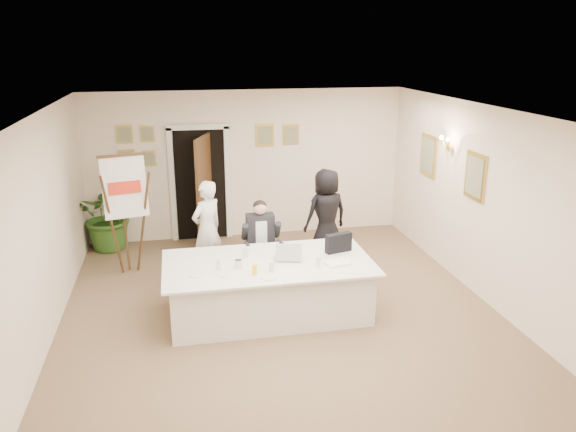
{
  "coord_description": "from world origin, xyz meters",
  "views": [
    {
      "loc": [
        -1.31,
        -6.93,
        3.65
      ],
      "look_at": [
        0.21,
        0.6,
        1.25
      ],
      "focal_mm": 35.0,
      "sensor_mm": 36.0,
      "label": 1
    }
  ],
  "objects_px": {
    "conference_table": "(268,287)",
    "oj_glass": "(255,270)",
    "potted_palm": "(110,215)",
    "paper_stack": "(338,263)",
    "flip_chart": "(126,221)",
    "seated_man": "(261,242)",
    "standing_man": "(207,229)",
    "steel_jug": "(238,264)",
    "laptop_bag": "(338,243)",
    "standing_woman": "(326,214)",
    "laptop": "(287,249)"
  },
  "relations": [
    {
      "from": "laptop",
      "to": "steel_jug",
      "type": "relative_size",
      "value": 3.41
    },
    {
      "from": "laptop",
      "to": "paper_stack",
      "type": "height_order",
      "value": "laptop"
    },
    {
      "from": "oj_glass",
      "to": "flip_chart",
      "type": "bearing_deg",
      "value": 127.54
    },
    {
      "from": "oj_glass",
      "to": "standing_woman",
      "type": "bearing_deg",
      "value": 55.64
    },
    {
      "from": "conference_table",
      "to": "standing_woman",
      "type": "distance_m",
      "value": 2.37
    },
    {
      "from": "flip_chart",
      "to": "laptop",
      "type": "xyz_separation_m",
      "value": [
        2.26,
        -1.81,
        0.01
      ]
    },
    {
      "from": "standing_man",
      "to": "paper_stack",
      "type": "xyz_separation_m",
      "value": [
        1.64,
        -1.78,
        0.0
      ]
    },
    {
      "from": "oj_glass",
      "to": "steel_jug",
      "type": "bearing_deg",
      "value": 123.56
    },
    {
      "from": "standing_woman",
      "to": "laptop_bag",
      "type": "bearing_deg",
      "value": 65.49
    },
    {
      "from": "conference_table",
      "to": "seated_man",
      "type": "height_order",
      "value": "seated_man"
    },
    {
      "from": "standing_man",
      "to": "laptop",
      "type": "distance_m",
      "value": 1.77
    },
    {
      "from": "conference_table",
      "to": "seated_man",
      "type": "relative_size",
      "value": 2.1
    },
    {
      "from": "conference_table",
      "to": "flip_chart",
      "type": "xyz_separation_m",
      "value": [
        -1.99,
        1.88,
        0.51
      ]
    },
    {
      "from": "standing_woman",
      "to": "seated_man",
      "type": "bearing_deg",
      "value": 18.62
    },
    {
      "from": "conference_table",
      "to": "oj_glass",
      "type": "distance_m",
      "value": 0.64
    },
    {
      "from": "conference_table",
      "to": "standing_man",
      "type": "bearing_deg",
      "value": 115.72
    },
    {
      "from": "potted_palm",
      "to": "flip_chart",
      "type": "bearing_deg",
      "value": -72.23
    },
    {
      "from": "potted_palm",
      "to": "paper_stack",
      "type": "bearing_deg",
      "value": -45.76
    },
    {
      "from": "flip_chart",
      "to": "standing_man",
      "type": "relative_size",
      "value": 1.23
    },
    {
      "from": "seated_man",
      "to": "standing_man",
      "type": "relative_size",
      "value": 0.85
    },
    {
      "from": "flip_chart",
      "to": "laptop_bag",
      "type": "distance_m",
      "value": 3.47
    },
    {
      "from": "seated_man",
      "to": "steel_jug",
      "type": "bearing_deg",
      "value": -101.75
    },
    {
      "from": "standing_woman",
      "to": "steel_jug",
      "type": "bearing_deg",
      "value": 34.29
    },
    {
      "from": "oj_glass",
      "to": "potted_palm",
      "type": "bearing_deg",
      "value": 121.41
    },
    {
      "from": "conference_table",
      "to": "standing_woman",
      "type": "height_order",
      "value": "standing_woman"
    },
    {
      "from": "potted_palm",
      "to": "standing_woman",
      "type": "bearing_deg",
      "value": -17.88
    },
    {
      "from": "standing_woman",
      "to": "oj_glass",
      "type": "height_order",
      "value": "standing_woman"
    },
    {
      "from": "laptop",
      "to": "steel_jug",
      "type": "bearing_deg",
      "value": -150.43
    },
    {
      "from": "standing_man",
      "to": "steel_jug",
      "type": "height_order",
      "value": "standing_man"
    },
    {
      "from": "flip_chart",
      "to": "potted_palm",
      "type": "relative_size",
      "value": 1.5
    },
    {
      "from": "laptop",
      "to": "oj_glass",
      "type": "bearing_deg",
      "value": -124.14
    },
    {
      "from": "conference_table",
      "to": "oj_glass",
      "type": "height_order",
      "value": "oj_glass"
    },
    {
      "from": "standing_man",
      "to": "flip_chart",
      "type": "bearing_deg",
      "value": -54.54
    },
    {
      "from": "flip_chart",
      "to": "laptop_bag",
      "type": "bearing_deg",
      "value": -29.22
    },
    {
      "from": "seated_man",
      "to": "laptop_bag",
      "type": "bearing_deg",
      "value": -31.83
    },
    {
      "from": "conference_table",
      "to": "paper_stack",
      "type": "bearing_deg",
      "value": -16.42
    },
    {
      "from": "steel_jug",
      "to": "laptop",
      "type": "bearing_deg",
      "value": 15.52
    },
    {
      "from": "flip_chart",
      "to": "paper_stack",
      "type": "distance_m",
      "value": 3.6
    },
    {
      "from": "laptop",
      "to": "standing_woman",
      "type": "bearing_deg",
      "value": 74.16
    },
    {
      "from": "conference_table",
      "to": "laptop",
      "type": "distance_m",
      "value": 0.59
    },
    {
      "from": "conference_table",
      "to": "standing_woman",
      "type": "xyz_separation_m",
      "value": [
        1.34,
        1.91,
        0.4
      ]
    },
    {
      "from": "seated_man",
      "to": "flip_chart",
      "type": "height_order",
      "value": "flip_chart"
    },
    {
      "from": "oj_glass",
      "to": "laptop_bag",
      "type": "bearing_deg",
      "value": 24.11
    },
    {
      "from": "conference_table",
      "to": "flip_chart",
      "type": "height_order",
      "value": "flip_chart"
    },
    {
      "from": "flip_chart",
      "to": "paper_stack",
      "type": "height_order",
      "value": "flip_chart"
    },
    {
      "from": "laptop",
      "to": "oj_glass",
      "type": "height_order",
      "value": "laptop"
    },
    {
      "from": "laptop_bag",
      "to": "oj_glass",
      "type": "relative_size",
      "value": 3.0
    },
    {
      "from": "oj_glass",
      "to": "steel_jug",
      "type": "height_order",
      "value": "oj_glass"
    },
    {
      "from": "seated_man",
      "to": "laptop",
      "type": "relative_size",
      "value": 3.61
    },
    {
      "from": "flip_chart",
      "to": "laptop_bag",
      "type": "height_order",
      "value": "flip_chart"
    }
  ]
}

